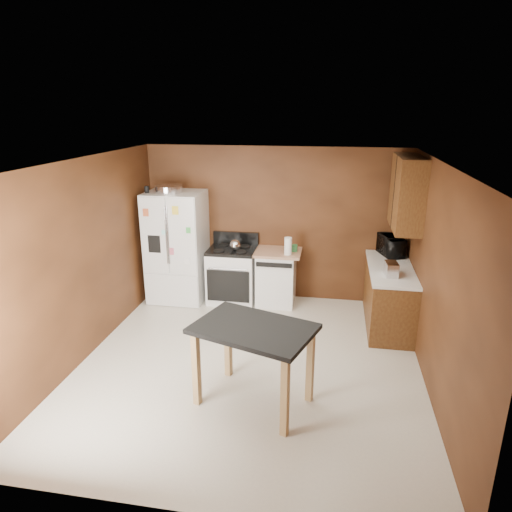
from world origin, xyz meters
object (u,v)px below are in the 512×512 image
(roasting_pan, at_px, (169,189))
(gas_range, at_px, (233,274))
(pen_cup, at_px, (147,190))
(green_canister, at_px, (294,248))
(island, at_px, (254,339))
(toaster, at_px, (391,269))
(microwave, at_px, (391,246))
(refrigerator, at_px, (177,247))
(paper_towel, at_px, (288,246))
(dishwasher, at_px, (276,277))
(kettle, at_px, (235,245))

(roasting_pan, bearing_deg, gas_range, 4.84)
(pen_cup, xyz_separation_m, green_canister, (2.30, 0.26, -0.91))
(green_canister, xyz_separation_m, island, (-0.17, -2.72, -0.18))
(roasting_pan, bearing_deg, toaster, -12.61)
(microwave, xyz_separation_m, refrigerator, (-3.39, -0.16, -0.14))
(paper_towel, relative_size, gas_range, 0.25)
(roasting_pan, xyz_separation_m, dishwasher, (1.70, 0.11, -1.40))
(dishwasher, bearing_deg, microwave, 2.36)
(island, bearing_deg, paper_towel, 87.95)
(roasting_pan, bearing_deg, paper_towel, -1.09)
(island, bearing_deg, toaster, 49.33)
(refrigerator, relative_size, island, 1.28)
(dishwasher, height_order, island, island)
(pen_cup, bearing_deg, roasting_pan, 20.42)
(refrigerator, bearing_deg, microwave, 2.66)
(microwave, bearing_deg, gas_range, 73.25)
(roasting_pan, height_order, paper_towel, roasting_pan)
(roasting_pan, xyz_separation_m, microwave, (3.46, 0.18, -0.82))
(kettle, bearing_deg, island, -73.62)
(refrigerator, distance_m, gas_range, 1.01)
(kettle, xyz_separation_m, toaster, (2.32, -0.75, 0.00))
(paper_towel, height_order, dishwasher, paper_towel)
(kettle, bearing_deg, toaster, -17.86)
(kettle, distance_m, toaster, 2.44)
(paper_towel, relative_size, island, 0.19)
(kettle, bearing_deg, dishwasher, 9.97)
(roasting_pan, distance_m, green_canister, 2.19)
(roasting_pan, distance_m, pen_cup, 0.34)
(pen_cup, bearing_deg, kettle, 4.64)
(refrigerator, height_order, island, refrigerator)
(green_canister, bearing_deg, kettle, -170.86)
(paper_towel, distance_m, toaster, 1.64)
(kettle, relative_size, gas_range, 0.16)
(paper_towel, height_order, gas_range, paper_towel)
(gas_range, bearing_deg, kettle, -52.23)
(refrigerator, bearing_deg, toaster, -13.25)
(toaster, bearing_deg, microwave, 79.64)
(dishwasher, bearing_deg, refrigerator, -177.01)
(kettle, bearing_deg, green_canister, 9.14)
(roasting_pan, bearing_deg, kettle, -0.36)
(roasting_pan, distance_m, paper_towel, 2.07)
(toaster, bearing_deg, gas_range, 155.78)
(kettle, bearing_deg, paper_towel, -1.99)
(roasting_pan, height_order, dishwasher, roasting_pan)
(refrigerator, bearing_deg, roasting_pan, -162.63)
(roasting_pan, xyz_separation_m, gas_range, (0.98, 0.08, -1.39))
(toaster, relative_size, island, 0.18)
(roasting_pan, xyz_separation_m, island, (1.81, -2.58, -1.09))
(microwave, relative_size, island, 0.35)
(kettle, xyz_separation_m, dishwasher, (0.65, 0.11, -0.54))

